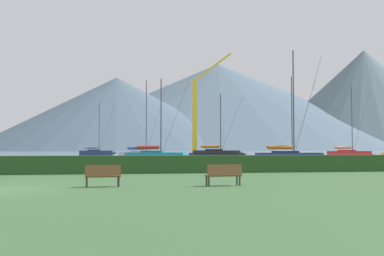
# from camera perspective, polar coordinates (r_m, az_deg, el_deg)

# --- Properties ---
(harbor_water) EXTENTS (320.00, 246.00, 0.00)m
(harbor_water) POSITION_cam_1_polar(r_m,az_deg,el_deg) (155.93, -11.22, -3.14)
(harbor_water) COLOR #8499A8
(harbor_water) RESTS_ON ground_plane
(hedge_line) EXTENTS (80.00, 1.20, 1.18)m
(hedge_line) POSITION_cam_1_polar(r_m,az_deg,el_deg) (30.29, -19.05, -4.48)
(hedge_line) COLOR #284C23
(hedge_line) RESTS_ON ground_plane
(sailboat_slip_0) EXTENTS (7.95, 4.16, 11.96)m
(sailboat_slip_0) POSITION_cam_1_polar(r_m,az_deg,el_deg) (68.16, -6.26, -3.40)
(sailboat_slip_0) COLOR #9E9EA3
(sailboat_slip_0) RESTS_ON harbor_water
(sailboat_slip_1) EXTENTS (8.29, 2.78, 11.79)m
(sailboat_slip_1) POSITION_cam_1_polar(r_m,az_deg,el_deg) (101.45, -12.06, -3.07)
(sailboat_slip_1) COLOR navy
(sailboat_slip_1) RESTS_ON harbor_water
(sailboat_slip_2) EXTENTS (8.53, 3.24, 12.72)m
(sailboat_slip_2) POSITION_cam_1_polar(r_m,az_deg,el_deg) (85.02, 19.48, -3.07)
(sailboat_slip_2) COLOR red
(sailboat_slip_2) RESTS_ON harbor_water
(sailboat_slip_3) EXTENTS (9.40, 4.96, 11.12)m
(sailboat_slip_3) POSITION_cam_1_polar(r_m,az_deg,el_deg) (77.77, 3.27, -3.24)
(sailboat_slip_3) COLOR black
(sailboat_slip_3) RESTS_ON harbor_water
(sailboat_slip_4) EXTENTS (8.48, 4.64, 10.21)m
(sailboat_slip_4) POSITION_cam_1_polar(r_m,az_deg,el_deg) (54.99, -4.50, -3.58)
(sailboat_slip_4) COLOR #19707A
(sailboat_slip_4) RESTS_ON harbor_water
(sailboat_slip_5) EXTENTS (8.54, 3.95, 11.98)m
(sailboat_slip_5) POSITION_cam_1_polar(r_m,az_deg,el_deg) (65.46, 12.23, -3.36)
(sailboat_slip_5) COLOR white
(sailboat_slip_5) RESTS_ON harbor_water
(sailboat_slip_9) EXTENTS (8.45, 2.75, 12.93)m
(sailboat_slip_9) POSITION_cam_1_polar(r_m,az_deg,el_deg) (52.13, 12.37, -3.56)
(sailboat_slip_9) COLOR navy
(sailboat_slip_9) RESTS_ON harbor_water
(park_bench_near_path) EXTENTS (1.65, 0.66, 0.95)m
(park_bench_near_path) POSITION_cam_1_polar(r_m,az_deg,el_deg) (19.81, 4.07, -5.87)
(park_bench_near_path) COLOR brown
(park_bench_near_path) RESTS_ON ground_plane
(park_bench_under_tree) EXTENTS (1.54, 0.60, 0.95)m
(park_bench_under_tree) POSITION_cam_1_polar(r_m,az_deg,el_deg) (19.60, -11.30, -5.87)
(park_bench_under_tree) COLOR brown
(park_bench_under_tree) RESTS_ON ground_plane
(dock_crane) EXTENTS (8.00, 2.00, 19.65)m
(dock_crane) POSITION_cam_1_polar(r_m,az_deg,el_deg) (82.81, 0.54, 0.82)
(dock_crane) COLOR #333338
(dock_crane) RESTS_ON ground_plane
(distant_hill_west_ridge) EXTENTS (326.55, 326.55, 51.73)m
(distant_hill_west_ridge) POSITION_cam_1_polar(r_m,az_deg,el_deg) (418.46, 6.97, 0.76)
(distant_hill_west_ridge) COLOR #4C6070
(distant_hill_west_ridge) RESTS_ON ground_plane
(distant_hill_central_peak) EXTENTS (182.46, 182.46, 82.97)m
(distant_hill_central_peak) POSITION_cam_1_polar(r_m,az_deg,el_deg) (396.50, 21.18, 3.36)
(distant_hill_central_peak) COLOR slate
(distant_hill_central_peak) RESTS_ON ground_plane
(distant_hill_east_ridge) EXTENTS (195.59, 195.59, 51.97)m
(distant_hill_east_ridge) POSITION_cam_1_polar(r_m,az_deg,el_deg) (321.59, -9.58, 1.80)
(distant_hill_east_ridge) COLOR #425666
(distant_hill_east_ridge) RESTS_ON ground_plane
(distant_hill_far_shoulder) EXTENTS (350.10, 350.10, 79.91)m
(distant_hill_far_shoulder) POSITION_cam_1_polar(r_m,az_deg,el_deg) (415.65, 3.35, 2.71)
(distant_hill_far_shoulder) COLOR #4C6070
(distant_hill_far_shoulder) RESTS_ON ground_plane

